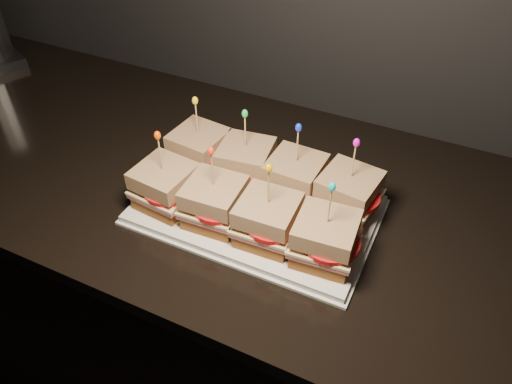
% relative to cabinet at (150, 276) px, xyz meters
% --- Properties ---
extents(cabinet, '(2.64, 0.66, 0.87)m').
position_rel_cabinet_xyz_m(cabinet, '(0.00, 0.00, 0.00)').
color(cabinet, black).
rests_on(cabinet, ground).
extents(granite_slab, '(2.68, 0.70, 0.03)m').
position_rel_cabinet_xyz_m(granite_slab, '(0.00, 0.00, 0.45)').
color(granite_slab, black).
rests_on(granite_slab, cabinet).
extents(platter, '(0.45, 0.28, 0.02)m').
position_rel_cabinet_xyz_m(platter, '(0.37, -0.07, 0.48)').
color(platter, white).
rests_on(platter, granite_slab).
extents(platter_rim, '(0.46, 0.29, 0.01)m').
position_rel_cabinet_xyz_m(platter_rim, '(0.37, -0.07, 0.47)').
color(platter_rim, white).
rests_on(platter_rim, granite_slab).
extents(sandwich_0_bread_bot, '(0.11, 0.11, 0.03)m').
position_rel_cabinet_xyz_m(sandwich_0_bread_bot, '(0.21, -0.00, 0.50)').
color(sandwich_0_bread_bot, '#643411').
rests_on(sandwich_0_bread_bot, platter).
extents(sandwich_0_ham, '(0.12, 0.12, 0.01)m').
position_rel_cabinet_xyz_m(sandwich_0_ham, '(0.21, -0.00, 0.52)').
color(sandwich_0_ham, '#CA555A').
rests_on(sandwich_0_ham, sandwich_0_bread_bot).
extents(sandwich_0_cheese, '(0.12, 0.12, 0.01)m').
position_rel_cabinet_xyz_m(sandwich_0_cheese, '(0.21, -0.00, 0.52)').
color(sandwich_0_cheese, beige).
rests_on(sandwich_0_cheese, sandwich_0_ham).
extents(sandwich_0_tomato, '(0.10, 0.10, 0.01)m').
position_rel_cabinet_xyz_m(sandwich_0_tomato, '(0.23, -0.01, 0.53)').
color(sandwich_0_tomato, red).
rests_on(sandwich_0_tomato, sandwich_0_cheese).
extents(sandwich_0_bread_top, '(0.11, 0.11, 0.03)m').
position_rel_cabinet_xyz_m(sandwich_0_bread_top, '(0.21, -0.00, 0.55)').
color(sandwich_0_bread_top, brown).
rests_on(sandwich_0_bread_top, sandwich_0_tomato).
extents(sandwich_0_pick, '(0.00, 0.00, 0.09)m').
position_rel_cabinet_xyz_m(sandwich_0_pick, '(0.21, -0.00, 0.60)').
color(sandwich_0_pick, tan).
rests_on(sandwich_0_pick, sandwich_0_bread_top).
extents(sandwich_0_frill, '(0.01, 0.01, 0.02)m').
position_rel_cabinet_xyz_m(sandwich_0_frill, '(0.21, -0.00, 0.65)').
color(sandwich_0_frill, yellow).
rests_on(sandwich_0_frill, sandwich_0_pick).
extents(sandwich_1_bread_bot, '(0.11, 0.11, 0.03)m').
position_rel_cabinet_xyz_m(sandwich_1_bread_bot, '(0.32, -0.00, 0.50)').
color(sandwich_1_bread_bot, '#643411').
rests_on(sandwich_1_bread_bot, platter).
extents(sandwich_1_ham, '(0.12, 0.12, 0.01)m').
position_rel_cabinet_xyz_m(sandwich_1_ham, '(0.32, -0.00, 0.52)').
color(sandwich_1_ham, '#CA555A').
rests_on(sandwich_1_ham, sandwich_1_bread_bot).
extents(sandwich_1_cheese, '(0.12, 0.12, 0.01)m').
position_rel_cabinet_xyz_m(sandwich_1_cheese, '(0.32, -0.00, 0.52)').
color(sandwich_1_cheese, beige).
rests_on(sandwich_1_cheese, sandwich_1_ham).
extents(sandwich_1_tomato, '(0.10, 0.10, 0.01)m').
position_rel_cabinet_xyz_m(sandwich_1_tomato, '(0.33, -0.01, 0.53)').
color(sandwich_1_tomato, red).
rests_on(sandwich_1_tomato, sandwich_1_cheese).
extents(sandwich_1_bread_top, '(0.11, 0.11, 0.03)m').
position_rel_cabinet_xyz_m(sandwich_1_bread_top, '(0.32, -0.00, 0.55)').
color(sandwich_1_bread_top, brown).
rests_on(sandwich_1_bread_top, sandwich_1_tomato).
extents(sandwich_1_pick, '(0.00, 0.00, 0.09)m').
position_rel_cabinet_xyz_m(sandwich_1_pick, '(0.32, -0.00, 0.60)').
color(sandwich_1_pick, tan).
rests_on(sandwich_1_pick, sandwich_1_bread_top).
extents(sandwich_1_frill, '(0.01, 0.01, 0.02)m').
position_rel_cabinet_xyz_m(sandwich_1_frill, '(0.32, -0.00, 0.65)').
color(sandwich_1_frill, green).
rests_on(sandwich_1_frill, sandwich_1_pick).
extents(sandwich_2_bread_bot, '(0.10, 0.10, 0.03)m').
position_rel_cabinet_xyz_m(sandwich_2_bread_bot, '(0.43, -0.00, 0.50)').
color(sandwich_2_bread_bot, '#643411').
rests_on(sandwich_2_bread_bot, platter).
extents(sandwich_2_ham, '(0.11, 0.11, 0.01)m').
position_rel_cabinet_xyz_m(sandwich_2_ham, '(0.43, -0.00, 0.52)').
color(sandwich_2_ham, '#CA555A').
rests_on(sandwich_2_ham, sandwich_2_bread_bot).
extents(sandwich_2_cheese, '(0.11, 0.11, 0.01)m').
position_rel_cabinet_xyz_m(sandwich_2_cheese, '(0.43, -0.00, 0.52)').
color(sandwich_2_cheese, beige).
rests_on(sandwich_2_cheese, sandwich_2_ham).
extents(sandwich_2_tomato, '(0.10, 0.10, 0.01)m').
position_rel_cabinet_xyz_m(sandwich_2_tomato, '(0.44, -0.01, 0.53)').
color(sandwich_2_tomato, red).
rests_on(sandwich_2_tomato, sandwich_2_cheese).
extents(sandwich_2_bread_top, '(0.10, 0.10, 0.03)m').
position_rel_cabinet_xyz_m(sandwich_2_bread_top, '(0.43, -0.00, 0.55)').
color(sandwich_2_bread_top, brown).
rests_on(sandwich_2_bread_top, sandwich_2_tomato).
extents(sandwich_2_pick, '(0.00, 0.00, 0.09)m').
position_rel_cabinet_xyz_m(sandwich_2_pick, '(0.43, -0.00, 0.60)').
color(sandwich_2_pick, tan).
rests_on(sandwich_2_pick, sandwich_2_bread_top).
extents(sandwich_2_frill, '(0.01, 0.01, 0.02)m').
position_rel_cabinet_xyz_m(sandwich_2_frill, '(0.43, -0.00, 0.65)').
color(sandwich_2_frill, '#112EE4').
rests_on(sandwich_2_frill, sandwich_2_pick).
extents(sandwich_3_bread_bot, '(0.11, 0.11, 0.03)m').
position_rel_cabinet_xyz_m(sandwich_3_bread_bot, '(0.53, -0.00, 0.50)').
color(sandwich_3_bread_bot, '#643411').
rests_on(sandwich_3_bread_bot, platter).
extents(sandwich_3_ham, '(0.12, 0.12, 0.01)m').
position_rel_cabinet_xyz_m(sandwich_3_ham, '(0.53, -0.00, 0.52)').
color(sandwich_3_ham, '#CA555A').
rests_on(sandwich_3_ham, sandwich_3_bread_bot).
extents(sandwich_3_cheese, '(0.12, 0.12, 0.01)m').
position_rel_cabinet_xyz_m(sandwich_3_cheese, '(0.53, -0.00, 0.52)').
color(sandwich_3_cheese, beige).
rests_on(sandwich_3_cheese, sandwich_3_ham).
extents(sandwich_3_tomato, '(0.10, 0.10, 0.01)m').
position_rel_cabinet_xyz_m(sandwich_3_tomato, '(0.55, -0.01, 0.53)').
color(sandwich_3_tomato, red).
rests_on(sandwich_3_tomato, sandwich_3_cheese).
extents(sandwich_3_bread_top, '(0.11, 0.11, 0.03)m').
position_rel_cabinet_xyz_m(sandwich_3_bread_top, '(0.53, -0.00, 0.55)').
color(sandwich_3_bread_top, brown).
rests_on(sandwich_3_bread_top, sandwich_3_tomato).
extents(sandwich_3_pick, '(0.00, 0.00, 0.09)m').
position_rel_cabinet_xyz_m(sandwich_3_pick, '(0.53, -0.00, 0.60)').
color(sandwich_3_pick, tan).
rests_on(sandwich_3_pick, sandwich_3_bread_top).
extents(sandwich_3_frill, '(0.01, 0.01, 0.02)m').
position_rel_cabinet_xyz_m(sandwich_3_frill, '(0.53, -0.00, 0.65)').
color(sandwich_3_frill, '#D711BF').
rests_on(sandwich_3_frill, sandwich_3_pick).
extents(sandwich_4_bread_bot, '(0.11, 0.11, 0.03)m').
position_rel_cabinet_xyz_m(sandwich_4_bread_bot, '(0.21, -0.13, 0.50)').
color(sandwich_4_bread_bot, '#643411').
rests_on(sandwich_4_bread_bot, platter).
extents(sandwich_4_ham, '(0.12, 0.11, 0.01)m').
position_rel_cabinet_xyz_m(sandwich_4_ham, '(0.21, -0.13, 0.52)').
color(sandwich_4_ham, '#CA555A').
rests_on(sandwich_4_ham, sandwich_4_bread_bot).
extents(sandwich_4_cheese, '(0.12, 0.12, 0.01)m').
position_rel_cabinet_xyz_m(sandwich_4_cheese, '(0.21, -0.13, 0.52)').
color(sandwich_4_cheese, beige).
rests_on(sandwich_4_cheese, sandwich_4_ham).
extents(sandwich_4_tomato, '(0.10, 0.10, 0.01)m').
position_rel_cabinet_xyz_m(sandwich_4_tomato, '(0.23, -0.14, 0.53)').
color(sandwich_4_tomato, red).
rests_on(sandwich_4_tomato, sandwich_4_cheese).
extents(sandwich_4_bread_top, '(0.11, 0.11, 0.03)m').
position_rel_cabinet_xyz_m(sandwich_4_bread_top, '(0.21, -0.13, 0.55)').
color(sandwich_4_bread_top, brown).
rests_on(sandwich_4_bread_top, sandwich_4_tomato).
extents(sandwich_4_pick, '(0.00, 0.00, 0.09)m').
position_rel_cabinet_xyz_m(sandwich_4_pick, '(0.21, -0.13, 0.60)').
color(sandwich_4_pick, tan).
rests_on(sandwich_4_pick, sandwich_4_bread_top).
extents(sandwich_4_frill, '(0.01, 0.01, 0.02)m').
position_rel_cabinet_xyz_m(sandwich_4_frill, '(0.21, -0.13, 0.65)').
color(sandwich_4_frill, '#F94503').
rests_on(sandwich_4_frill, sandwich_4_pick).
extents(sandwich_5_bread_bot, '(0.10, 0.10, 0.03)m').
position_rel_cabinet_xyz_m(sandwich_5_bread_bot, '(0.32, -0.13, 0.50)').
color(sandwich_5_bread_bot, '#643411').
rests_on(sandwich_5_bread_bot, platter).
extents(sandwich_5_ham, '(0.11, 0.11, 0.01)m').
position_rel_cabinet_xyz_m(sandwich_5_ham, '(0.32, -0.13, 0.52)').
color(sandwich_5_ham, '#CA555A').
rests_on(sandwich_5_ham, sandwich_5_bread_bot).
extents(sandwich_5_cheese, '(0.12, 0.11, 0.01)m').
position_rel_cabinet_xyz_m(sandwich_5_cheese, '(0.32, -0.13, 0.52)').
color(sandwich_5_cheese, beige).
rests_on(sandwich_5_cheese, sandwich_5_ham).
extents(sandwich_5_tomato, '(0.10, 0.10, 0.01)m').
position_rel_cabinet_xyz_m(sandwich_5_tomato, '(0.33, -0.14, 0.53)').
color(sandwich_5_tomato, red).
rests_on(sandwich_5_tomato, sandwich_5_cheese).
extents(sandwich_5_bread_top, '(0.11, 0.11, 0.03)m').
position_rel_cabinet_xyz_m(sandwich_5_bread_top, '(0.32, -0.13, 0.55)').
color(sandwich_5_bread_top, brown).
rests_on(sandwich_5_bread_top, sandwich_5_tomato).
extents(sandwich_5_pick, '(0.00, 0.00, 0.09)m').
position_rel_cabinet_xyz_m(sandwich_5_pick, '(0.32, -0.13, 0.60)').
color(sandwich_5_pick, tan).
rests_on(sandwich_5_pick, sandwich_5_bread_top).
extents(sandwich_5_frill, '(0.01, 0.01, 0.02)m').
position_rel_cabinet_xyz_m(sandwich_5_frill, '(0.32, -0.13, 0.65)').
color(sandwich_5_frill, red).
rests_on(sandwich_5_frill, sandwich_5_pick).
extents(sandwich_6_bread_bot, '(0.10, 0.10, 0.03)m').
position_rel_cabinet_xyz_m(sandwich_6_bread_bot, '(0.43, -0.13, 0.50)').
color(sandwich_6_bread_bot, '#643411').
rests_on(sandwich_6_bread_bot, platter).
extents(sandwich_6_ham, '(0.11, 0.11, 0.01)m').
position_rel_cabinet_xyz_m(sandwich_6_ham, '(0.43, -0.13, 0.52)').
color(sandwich_6_ham, '#CA555A').
rests_on(sandwich_6_ham, sandwich_6_bread_bot).
extents(sandwich_6_cheese, '(0.11, 0.11, 0.01)m').
position_rel_cabinet_xyz_m(sandwich_6_cheese, '(0.43, -0.13, 0.52)').
color(sandwich_6_cheese, beige).
rests_on(sandwich_6_cheese, sandwich_6_ham).
extents(sandwich_6_tomato, '(0.10, 0.10, 0.01)m').
position_rel_cabinet_xyz_m(sandwich_6_tomato, '(0.44, -0.14, 0.53)').
color(sandwich_6_tomato, red).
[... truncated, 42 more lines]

